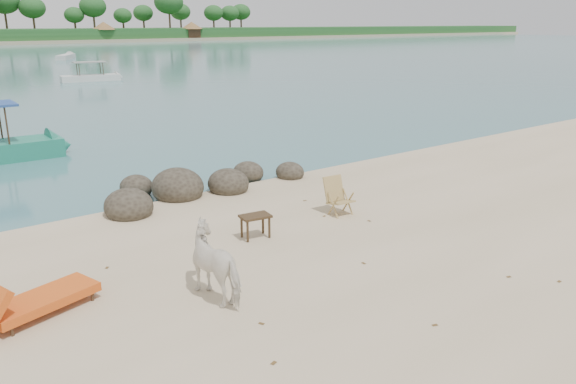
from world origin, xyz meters
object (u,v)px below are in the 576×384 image
Objects in this scene: cow at (219,264)px; lounge_chair at (42,295)px; boulders at (191,188)px; side_table at (255,228)px; deck_chair at (341,198)px.

cow is 2.96m from lounge_chair.
boulders is 3.92m from side_table.
cow is 5.07m from deck_chair.
boulders is at bearing 124.95° from deck_chair.
boulders reaches higher than side_table.
boulders reaches higher than lounge_chair.
cow reaches higher than boulders.
deck_chair is (7.32, 0.72, 0.14)m from lounge_chair.
lounge_chair is 2.36× the size of deck_chair.
deck_chair reaches higher than side_table.
deck_chair reaches higher than boulders.
boulders is 4.44m from deck_chair.
side_table is 0.30× the size of lounge_chair.
deck_chair reaches higher than lounge_chair.
cow is at bearing -42.05° from lounge_chair.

